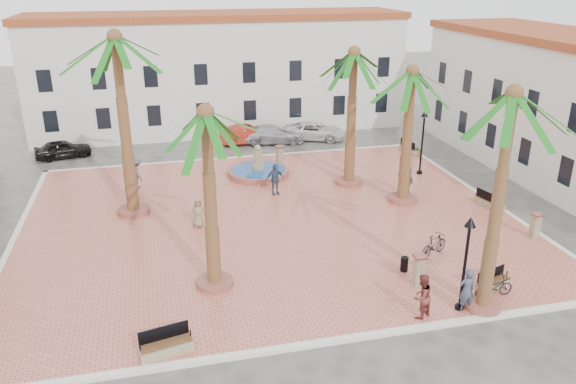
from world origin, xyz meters
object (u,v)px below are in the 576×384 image
pedestrian_east (407,180)px  cyclist_b (422,296)px  fountain (258,171)px  lamppost_s (467,248)px  palm_nw (117,57)px  car_silver (273,134)px  bicycle_a (494,287)px  palm_sw (207,134)px  car_red (248,135)px  litter_bin (404,264)px  pedestrian_north (137,173)px  bollard_e (535,225)px  car_white (314,131)px  bench_e (489,203)px  pedestrian_fountain_b (275,179)px  bollard_se (419,270)px  cyclist_a (467,290)px  palm_e (411,87)px  bench_ne (410,149)px  bench_s (166,347)px  palm_ne (353,68)px  bicycle_b (434,245)px  car_black (63,149)px  palm_s (510,118)px  bollard_n (280,156)px  pedestrian_fountain_a (198,213)px  lamppost_e (423,131)px

pedestrian_east → cyclist_b: bearing=-28.9°
fountain → lamppost_s: size_ratio=1.00×
palm_nw → car_silver: palm_nw is taller
fountain → bicycle_a: fountain is taller
palm_sw → car_red: palm_sw is taller
fountain → litter_bin: (3.97, -13.89, 0.06)m
palm_nw → pedestrian_north: palm_nw is taller
fountain → car_red: bearing=85.3°
bollard_e → car_white: bollard_e is taller
bench_e → pedestrian_fountain_b: pedestrian_fountain_b is taller
bollard_se → cyclist_a: 2.38m
cyclist_b → palm_e: bearing=-138.0°
bench_ne → cyclist_b: bearing=146.8°
bollard_e → bench_s: bearing=-164.8°
palm_ne → lamppost_s: bearing=-91.7°
fountain → bicycle_b: (5.91, -12.88, 0.27)m
pedestrian_north → cyclist_b: bearing=-167.6°
bench_s → car_black: 25.44m
fountain → palm_s: palm_s is taller
palm_s → bicycle_b: size_ratio=4.86×
lamppost_s → cyclist_a: lamppost_s is taller
bench_e → bench_ne: bearing=-12.3°
fountain → palm_e: (7.33, -6.29, 6.34)m
palm_nw → bollard_n: 13.66m
car_black → pedestrian_fountain_a: bearing=-162.8°
bollard_e → palm_s: bearing=-139.9°
bicycle_a → car_red: size_ratio=0.39×
palm_e → car_silver: 15.73m
lamppost_e → bollard_se: (-6.39, -12.94, -2.15)m
palm_e → palm_ne: bearing=120.8°
palm_sw → palm_s: palm_s is taller
palm_sw → bollard_e: size_ratio=6.04×
palm_nw → bollard_n: bearing=31.1°
palm_sw → bench_ne: 23.02m
bench_e → cyclist_b: size_ratio=1.04×
bollard_se → bicycle_b: bollard_se is taller
cyclist_b → pedestrian_north: size_ratio=0.96×
cyclist_b → car_black: 29.38m
palm_nw → litter_bin: 17.20m
palm_ne → car_white: palm_ne is taller
cyclist_a → car_red: bearing=-81.6°
fountain → car_silver: bearing=70.8°
bench_e → pedestrian_east: 4.84m
pedestrian_east → car_silver: bearing=-163.2°
palm_ne → bicycle_b: 12.06m
fountain → palm_ne: bearing=-28.2°
palm_e → car_white: palm_e is taller
lamppost_e → cyclist_a: size_ratio=2.33×
pedestrian_fountain_a → palm_ne: bearing=16.4°
palm_e → palm_ne: palm_ne is taller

